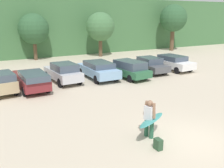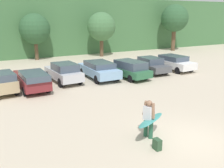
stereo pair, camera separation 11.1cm
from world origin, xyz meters
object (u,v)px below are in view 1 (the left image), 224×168
parked_car_dark_gray (149,64)px  parked_car_silver (63,72)px  parked_car_maroon (31,79)px  person_adult (149,117)px  parked_car_sky_blue (98,69)px  parked_car_forest_green (127,69)px  surfboard_teal (152,120)px  backpack_dropped (158,144)px  parked_car_white (173,62)px

parked_car_dark_gray → parked_car_silver: bearing=91.3°
parked_car_maroon → person_adult: bearing=-164.6°
parked_car_maroon → parked_car_silver: bearing=-72.2°
parked_car_dark_gray → parked_car_sky_blue: bearing=92.8°
parked_car_forest_green → person_adult: 10.93m
parked_car_sky_blue → parked_car_forest_green: parked_car_forest_green is taller
parked_car_silver → person_adult: 10.83m
parked_car_maroon → surfboard_teal: bearing=-164.8°
parked_car_maroon → surfboard_teal: parked_car_maroon is taller
parked_car_forest_green → backpack_dropped: 12.02m
parked_car_silver → parked_car_forest_green: (5.26, -1.06, -0.04)m
parked_car_forest_green → person_adult: person_adult is taller
parked_car_silver → surfboard_teal: size_ratio=2.16×
parked_car_forest_green → backpack_dropped: bearing=148.0°
parked_car_silver → person_adult: size_ratio=2.56×
parked_car_silver → parked_car_dark_gray: (8.17, -0.13, -0.10)m
parked_car_maroon → parked_car_forest_green: 7.90m
parked_car_maroon → surfboard_teal: size_ratio=2.44×
surfboard_teal → person_adult: bearing=-110.9°
parked_car_dark_gray → person_adult: 13.25m
parked_car_dark_gray → surfboard_teal: (-7.79, -10.83, 0.12)m
parked_car_silver → parked_car_dark_gray: size_ratio=0.92×
person_adult → backpack_dropped: person_adult is taller
parked_car_dark_gray → person_adult: bearing=146.0°
parked_car_maroon → parked_car_forest_green: size_ratio=0.99×
parked_car_silver → surfboard_teal: bearing=178.0°
parked_car_dark_gray → person_adult: (-7.81, -10.70, 0.23)m
parked_car_sky_blue → surfboard_teal: parked_car_sky_blue is taller
parked_car_maroon → backpack_dropped: 11.28m
parked_car_silver → person_adult: person_adult is taller
parked_car_silver → parked_car_white: size_ratio=1.02×
parked_car_maroon → surfboard_teal: 10.48m
parked_car_silver → surfboard_teal: 10.96m
parked_car_white → backpack_dropped: bearing=133.0°
parked_car_sky_blue → parked_car_white: 7.78m
parked_car_maroon → parked_car_dark_gray: (10.81, 0.79, -0.04)m
parked_car_silver → parked_car_dark_gray: parked_car_silver is taller
person_adult → surfboard_teal: size_ratio=0.85×
parked_car_sky_blue → parked_car_white: size_ratio=1.09×
parked_car_white → backpack_dropped: size_ratio=9.50×
parked_car_sky_blue → parked_car_forest_green: bearing=-110.6°
parked_car_maroon → person_adult: size_ratio=2.89×
parked_car_silver → surfboard_teal: (0.38, -10.96, 0.02)m
parked_car_sky_blue → person_adult: (-2.62, -10.64, 0.17)m
parked_car_white → person_adult: size_ratio=2.52×
parked_car_maroon → parked_car_forest_green: parked_car_forest_green is taller
surfboard_teal → backpack_dropped: size_ratio=4.46×
parked_car_silver → person_adult: bearing=177.9°
parked_car_silver → parked_car_white: bearing=-96.8°
parked_car_dark_gray → parked_car_white: bearing=-96.7°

